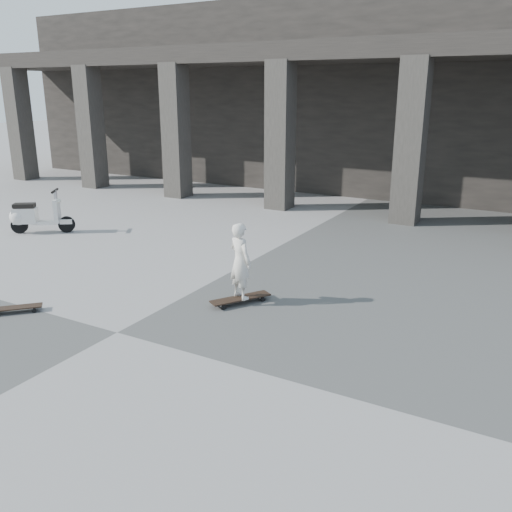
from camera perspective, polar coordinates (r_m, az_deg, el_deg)
The scene contains 6 objects.
ground at distance 7.86m, azimuth -14.41°, elevation -7.81°, with size 90.00×90.00×0.00m, color #474745.
colonnade at distance 19.50m, azimuth 14.84°, elevation 15.98°, with size 28.00×8.82×6.00m.
longboard at distance 8.58m, azimuth -1.64°, elevation -4.51°, with size 0.72×0.96×0.10m.
skateboard_spare at distance 9.01m, azimuth -23.93°, elevation -5.04°, with size 0.65×0.66×0.09m.
child at distance 8.37m, azimuth -1.68°, elevation -0.53°, with size 0.44×0.29×1.21m, color beige.
scooter at distance 13.74m, azimuth -22.61°, elevation 3.89°, with size 1.27×0.96×1.02m.
Camera 1 is at (5.06, -5.06, 3.24)m, focal length 38.00 mm.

